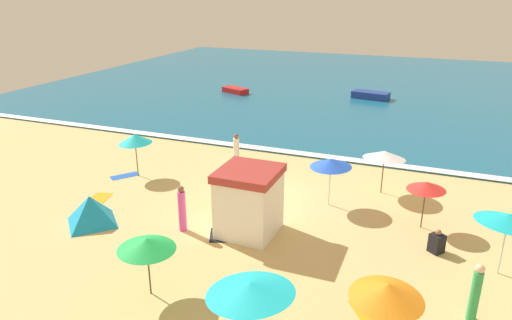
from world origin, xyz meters
The scene contains 24 objects.
ground_plane centered at (0.00, 0.00, 0.00)m, with size 60.00×60.00×0.00m, color #D8B775.
ocean_water centered at (0.00, 28.00, 0.05)m, with size 60.00×44.00×0.10m, color #196084.
wave_breaker_foam centered at (0.00, 6.30, 0.10)m, with size 57.00×0.70×0.01m, color white.
lifeguard_cabana centered at (0.53, -3.23, 1.36)m, with size 2.27×2.39×2.67m.
beach_umbrella_0 centered at (9.50, -2.75, 2.08)m, with size 2.94×2.95×2.37m.
beach_umbrella_1 centered at (-0.86, -8.06, 1.80)m, with size 2.53×2.53×2.01m.
beach_umbrella_2 centered at (4.91, 2.57, 1.91)m, with size 2.11×2.13×2.17m.
beach_umbrella_3 centered at (2.90, 0.37, 2.01)m, with size 2.43×2.42×2.24m.
beach_umbrella_4 centered at (6.87, -0.33, 1.84)m, with size 2.02×2.01×2.04m.
beach_umbrella_6 centered at (-7.08, 0.14, 1.99)m, with size 2.17×2.16×2.27m.
beach_umbrella_7 centered at (3.11, -9.40, 2.14)m, with size 3.13×3.12×2.43m.
beach_umbrella_9 centered at (6.26, -7.59, 1.67)m, with size 2.79×2.80×1.93m.
beach_tent centered at (-5.76, -4.95, 0.62)m, with size 1.86×1.84×1.23m.
beachgoer_0 centered at (-1.98, -4.07, 0.93)m, with size 0.43×0.43×1.92m.
beachgoer_3 centered at (8.56, -5.66, 0.93)m, with size 0.38×0.38×1.87m.
beachgoer_6 centered at (7.49, -2.09, 0.39)m, with size 0.64×0.64×0.93m.
beachgoer_7 centered at (-1.66, -1.36, 0.44)m, with size 0.56×0.56×1.00m.
beachgoer_8 centered at (-3.23, 4.02, 0.75)m, with size 0.33×0.33×1.58m.
beach_towel_0 centered at (5.93, -6.13, 0.01)m, with size 1.77×1.65×0.01m.
beach_towel_1 centered at (-0.48, -3.93, 0.01)m, with size 1.07×1.33×0.01m.
beach_towel_2 centered at (-7.04, -3.11, 0.01)m, with size 1.19×1.83×0.01m.
beach_towel_3 centered at (-7.68, -0.18, 0.01)m, with size 1.33×1.50×0.01m.
small_boat_0 centered at (1.42, 22.27, 0.39)m, with size 3.26×1.84×0.59m.
small_boat_1 centered at (-10.42, 20.02, 0.33)m, with size 2.68×1.97×0.47m.
Camera 1 is at (6.83, -18.40, 9.15)m, focal length 32.72 mm.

